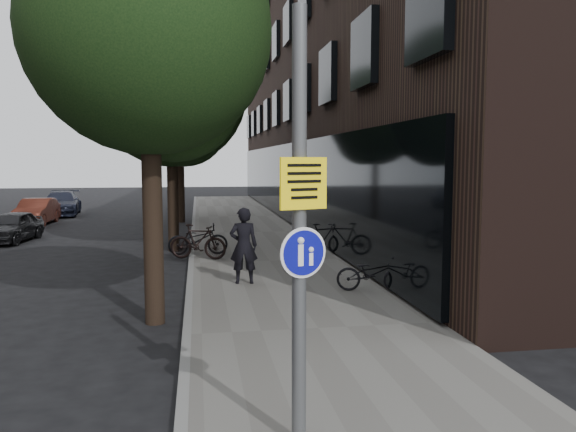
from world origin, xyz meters
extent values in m
plane|color=black|center=(0.00, 0.00, 0.00)|extent=(120.00, 120.00, 0.00)
cube|color=#63615C|center=(0.25, 10.00, 0.06)|extent=(4.50, 60.00, 0.12)
cube|color=slate|center=(-2.00, 10.00, 0.07)|extent=(0.15, 60.00, 0.13)
cube|color=black|center=(8.50, 22.00, 9.00)|extent=(12.00, 40.00, 18.00)
cylinder|color=black|center=(-2.60, 4.50, 1.60)|extent=(0.36, 0.36, 3.20)
sphere|color=black|center=(-2.60, 4.50, 5.30)|extent=(4.40, 4.40, 4.40)
sphere|color=black|center=(-2.20, 5.30, 4.30)|extent=(2.64, 2.64, 2.64)
cylinder|color=black|center=(-2.60, 13.00, 1.60)|extent=(0.36, 0.36, 3.20)
sphere|color=black|center=(-2.60, 13.00, 5.30)|extent=(5.00, 5.00, 5.00)
sphere|color=black|center=(-2.20, 13.80, 4.30)|extent=(3.00, 3.00, 3.00)
cylinder|color=black|center=(-2.60, 22.00, 1.60)|extent=(0.36, 0.36, 3.20)
sphere|color=black|center=(-2.60, 22.00, 5.30)|extent=(5.00, 5.00, 5.00)
sphere|color=black|center=(-2.20, 22.80, 4.30)|extent=(3.00, 3.00, 3.00)
cylinder|color=#595B5E|center=(-0.80, -0.53, 2.30)|extent=(0.15, 0.15, 4.37)
cube|color=yellow|center=(-0.80, -0.53, 2.79)|extent=(0.49, 0.19, 0.50)
cylinder|color=#0D1091|center=(-0.80, -0.53, 2.11)|extent=(0.43, 0.15, 0.45)
cylinder|color=white|center=(-0.80, -0.53, 2.11)|extent=(0.48, 0.17, 0.50)
imported|color=black|center=(-0.74, 7.11, 1.02)|extent=(0.67, 0.46, 1.80)
imported|color=black|center=(2.00, 5.83, 0.53)|extent=(1.65, 0.94, 0.82)
imported|color=black|center=(2.00, 10.72, 0.61)|extent=(1.70, 1.02, 0.99)
imported|color=black|center=(-1.80, 11.40, 0.60)|extent=(1.83, 0.66, 0.96)
imported|color=black|center=(-1.80, 10.60, 0.64)|extent=(1.78, 1.03, 1.03)
imported|color=black|center=(-8.63, 16.13, 0.57)|extent=(1.74, 3.50, 1.15)
imported|color=#5C261A|center=(-9.32, 21.99, 0.62)|extent=(1.35, 3.75, 1.23)
imported|color=#1A1E2F|center=(-9.26, 26.65, 0.66)|extent=(2.36, 4.75, 1.33)
camera|label=1|loc=(-1.78, -5.94, 3.00)|focal=35.00mm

